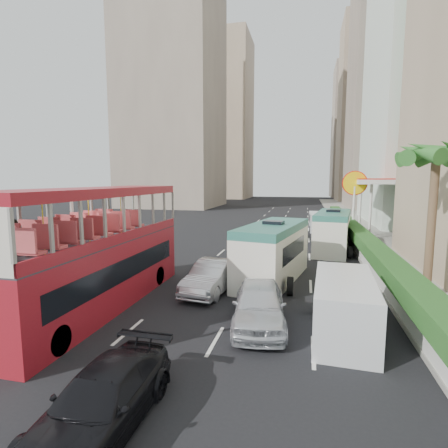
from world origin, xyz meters
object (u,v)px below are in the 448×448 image
(double_decker_bus, at_px, (98,248))
(minibus_far, at_px, (333,232))
(car_silver_lane_a, at_px, (212,291))
(van_asset, at_px, (290,239))
(car_black, at_px, (104,428))
(palm_tree, at_px, (431,226))
(minibus_near, at_px, (273,252))
(panel_van_far, at_px, (319,222))
(shell_station, at_px, (387,208))
(panel_van_near, at_px, (344,306))
(car_silver_lane_b, at_px, (259,325))

(double_decker_bus, height_order, minibus_far, double_decker_bus)
(car_silver_lane_a, height_order, van_asset, car_silver_lane_a)
(car_black, height_order, palm_tree, palm_tree)
(minibus_near, relative_size, minibus_far, 1.02)
(minibus_far, height_order, palm_tree, palm_tree)
(panel_van_far, xyz_separation_m, shell_station, (6.16, -2.44, 1.80))
(panel_van_near, bearing_deg, panel_van_far, 93.19)
(double_decker_bus, distance_m, shell_station, 28.02)
(minibus_far, height_order, panel_van_near, minibus_far)
(van_asset, relative_size, minibus_far, 0.64)
(car_black, bearing_deg, minibus_near, 78.65)
(van_asset, xyz_separation_m, palm_tree, (6.70, -15.38, 3.38))
(panel_van_far, height_order, shell_station, shell_station)
(minibus_far, xyz_separation_m, shell_station, (5.52, 8.58, 1.25))
(shell_station, bearing_deg, panel_van_near, -104.79)
(car_silver_lane_b, xyz_separation_m, minibus_near, (-0.06, 6.04, 1.53))
(double_decker_bus, xyz_separation_m, van_asset, (7.10, 19.38, -2.53))
(car_silver_lane_a, xyz_separation_m, van_asset, (2.97, 16.32, 0.00))
(van_asset, height_order, minibus_near, minibus_near)
(double_decker_bus, height_order, car_silver_lane_b, double_decker_bus)
(car_silver_lane_a, xyz_separation_m, car_black, (0.13, -9.60, 0.00))
(van_asset, relative_size, palm_tree, 0.67)
(car_silver_lane_b, xyz_separation_m, van_asset, (0.24, 19.73, 0.00))
(palm_tree, bearing_deg, car_silver_lane_a, -174.46)
(car_silver_lane_b, bearing_deg, palm_tree, 24.99)
(car_silver_lane_a, bearing_deg, minibus_near, 51.72)
(panel_van_near, bearing_deg, minibus_near, 120.06)
(minibus_far, bearing_deg, minibus_near, -104.71)
(panel_van_far, bearing_deg, panel_van_near, -91.43)
(shell_station, bearing_deg, minibus_far, -122.75)
(panel_van_far, bearing_deg, car_silver_lane_a, -105.75)
(car_black, relative_size, palm_tree, 0.70)
(van_asset, bearing_deg, palm_tree, -68.53)
(van_asset, bearing_deg, double_decker_bus, -112.18)
(panel_van_far, bearing_deg, minibus_near, -100.21)
(palm_tree, bearing_deg, car_silver_lane_b, -147.94)
(car_silver_lane_a, height_order, palm_tree, palm_tree)
(minibus_far, bearing_deg, car_black, -98.34)
(minibus_near, xyz_separation_m, minibus_far, (3.68, 8.72, -0.03))
(minibus_near, xyz_separation_m, panel_van_far, (3.04, 19.74, -0.58))
(car_black, distance_m, panel_van_near, 8.42)
(double_decker_bus, xyz_separation_m, car_silver_lane_b, (6.86, -0.35, -2.53))
(car_silver_lane_a, distance_m, car_black, 9.60)
(minibus_near, bearing_deg, car_silver_lane_b, -77.89)
(car_silver_lane_a, bearing_deg, van_asset, 86.75)
(car_silver_lane_a, height_order, car_black, car_silver_lane_a)
(car_silver_lane_a, distance_m, shell_station, 23.36)
(car_black, xyz_separation_m, panel_van_near, (5.58, 6.23, 0.98))
(minibus_near, xyz_separation_m, shell_station, (9.20, 17.30, 1.22))
(car_black, xyz_separation_m, panel_van_far, (5.58, 31.98, 0.95))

